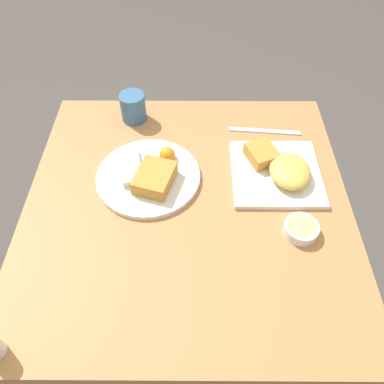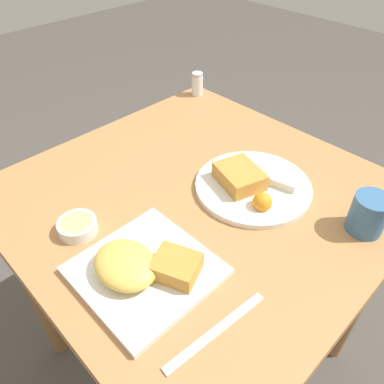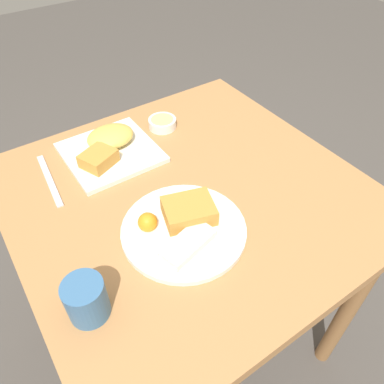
{
  "view_description": "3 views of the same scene",
  "coord_description": "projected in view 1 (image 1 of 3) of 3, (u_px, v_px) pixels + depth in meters",
  "views": [
    {
      "loc": [
        -0.59,
        -0.01,
        1.53
      ],
      "look_at": [
        0.01,
        -0.01,
        0.8
      ],
      "focal_mm": 35.0,
      "sensor_mm": 36.0,
      "label": 1
    },
    {
      "loc": [
        0.47,
        -0.49,
        1.36
      ],
      "look_at": [
        0.0,
        -0.02,
        0.79
      ],
      "focal_mm": 35.0,
      "sensor_mm": 36.0,
      "label": 2
    },
    {
      "loc": [
        0.37,
        0.56,
        1.42
      ],
      "look_at": [
        0.01,
        0.03,
        0.79
      ],
      "focal_mm": 35.0,
      "sensor_mm": 36.0,
      "label": 3
    }
  ],
  "objects": [
    {
      "name": "coffee_mug",
      "position": [
        133.0,
        107.0,
        1.14
      ],
      "size": [
        0.08,
        0.08,
        0.09
      ],
      "color": "#386693",
      "rests_on": "dining_table"
    },
    {
      "name": "butter_knife",
      "position": [
        265.0,
        131.0,
        1.13
      ],
      "size": [
        0.04,
        0.22,
        0.0
      ],
      "rotation": [
        0.0,
        0.0,
        1.48
      ],
      "color": "silver",
      "rests_on": "dining_table"
    },
    {
      "name": "dining_table",
      "position": [
        188.0,
        225.0,
        1.04
      ],
      "size": [
        0.84,
        0.83,
        0.77
      ],
      "color": "#B27A47",
      "rests_on": "ground_plane"
    },
    {
      "name": "plate_oval_far",
      "position": [
        149.0,
        175.0,
        1.0
      ],
      "size": [
        0.28,
        0.28,
        0.05
      ],
      "color": "white",
      "rests_on": "dining_table"
    },
    {
      "name": "plate_square_near",
      "position": [
        279.0,
        170.0,
        1.0
      ],
      "size": [
        0.24,
        0.24,
        0.06
      ],
      "color": "white",
      "rests_on": "dining_table"
    },
    {
      "name": "ground_plane",
      "position": [
        189.0,
        315.0,
        1.56
      ],
      "size": [
        8.0,
        8.0,
        0.0
      ],
      "primitive_type": "plane",
      "color": "#4C4742"
    },
    {
      "name": "sauce_ramekin",
      "position": [
        301.0,
        229.0,
        0.89
      ],
      "size": [
        0.08,
        0.08,
        0.03
      ],
      "color": "white",
      "rests_on": "dining_table"
    }
  ]
}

